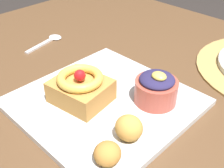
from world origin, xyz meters
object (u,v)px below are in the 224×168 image
(front_plate, at_px, (105,102))
(fritter_front, at_px, (129,128))
(cake_slice, at_px, (81,88))
(fritter_middle, at_px, (107,154))
(berry_ramekin, at_px, (156,88))
(spoon, at_px, (49,41))

(front_plate, distance_m, fritter_front, 0.11)
(cake_slice, distance_m, fritter_middle, 0.16)
(fritter_middle, bearing_deg, berry_ramekin, 103.60)
(cake_slice, distance_m, berry_ramekin, 0.14)
(fritter_front, distance_m, spoon, 0.43)
(cake_slice, bearing_deg, spoon, 157.40)
(fritter_middle, bearing_deg, fritter_front, 100.72)
(cake_slice, relative_size, berry_ramekin, 1.42)
(cake_slice, bearing_deg, front_plate, 44.11)
(fritter_front, xyz_separation_m, spoon, (-0.41, 0.13, -0.03))
(spoon, bearing_deg, fritter_middle, -126.43)
(front_plate, relative_size, fritter_front, 6.53)
(fritter_front, bearing_deg, spoon, 162.81)
(front_plate, height_order, spoon, front_plate)
(berry_ramekin, height_order, fritter_middle, berry_ramekin)
(front_plate, distance_m, fritter_middle, 0.15)
(berry_ramekin, distance_m, fritter_middle, 0.17)
(fritter_front, relative_size, spoon, 0.38)
(front_plate, relative_size, fritter_middle, 7.31)
(cake_slice, xyz_separation_m, fritter_front, (0.13, -0.01, -0.01))
(spoon, bearing_deg, cake_slice, -125.16)
(front_plate, relative_size, berry_ramekin, 3.78)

